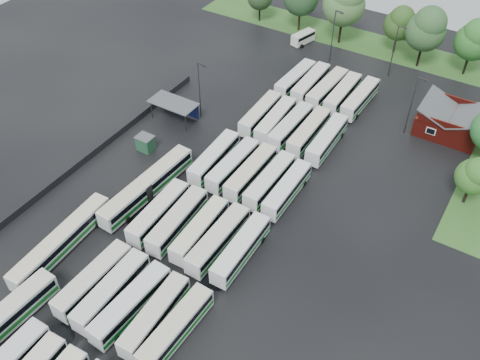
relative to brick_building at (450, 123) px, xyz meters
The scene contains 46 objects.
ground 49.08m from the brick_building, 119.30° to the right, with size 160.00×160.00×0.00m, color black.
brick_building is the anchor object (origin of this frame).
wash_shed 46.14m from the brick_building, 153.27° to the right, with size 8.20×4.20×3.58m.
utility_hut 50.26m from the brick_building, 143.11° to the right, with size 2.70×2.20×2.62m.
grass_strip_north 31.19m from the brick_building, 134.96° to the left, with size 80.00×10.00×0.01m, color #346323.
west_fence 57.83m from the brick_building, 143.04° to the right, with size 0.10×50.00×1.20m, color #2D2D30.
bus_r1c0 61.68m from the brick_building, 117.21° to the right, with size 2.68×11.61×3.22m.
bus_r1c1 60.43m from the brick_building, 114.66° to the right, with size 2.65×11.72×3.25m.
bus_r1c2 59.42m from the brick_building, 111.77° to the right, with size 3.05×11.89×3.28m.
bus_r1c3 57.97m from the brick_building, 108.81° to the right, with size 2.90×11.32×3.12m.
bus_r1c4 57.11m from the brick_building, 105.88° to the right, with size 2.73×11.45×3.17m.
bus_r2c0 50.44m from the brick_building, 124.41° to the right, with size 2.87×11.69×3.23m.
bus_r2c1 48.65m from the brick_building, 121.42° to the right, with size 3.09×11.85×3.27m.
bus_r2c2 46.71m from the brick_building, 117.89° to the right, with size 2.82×11.38×3.14m.
bus_r2c3 45.53m from the brick_building, 114.36° to the right, with size 2.62×11.90×3.31m.
bus_r2c4 44.01m from the brick_building, 110.49° to the right, with size 2.67×11.58×3.21m.
bus_r3c0 39.83m from the brick_building, 135.64° to the right, with size 2.91×11.69×3.23m.
bus_r3c1 37.43m from the brick_building, 132.09° to the right, with size 2.67×11.57×3.21m.
bus_r3c2 35.40m from the brick_building, 128.26° to the right, with size 2.51×11.70×3.26m.
bus_r3c3 33.56m from the brick_building, 123.72° to the right, with size 2.53×11.58×3.22m.
bus_r3c4 32.23m from the brick_building, 118.96° to the right, with size 2.52×11.33×3.15m.
bus_r4c0 31.54m from the brick_building, 153.55° to the right, with size 2.75×11.39×3.15m.
bus_r4c1 28.91m from the brick_building, 150.45° to the right, with size 2.91×11.48×3.17m.
bus_r4c2 26.51m from the brick_building, 146.77° to the right, with size 2.66×11.61×3.22m.
bus_r4c3 23.74m from the brick_building, 143.00° to the right, with size 2.60×11.71×3.25m.
bus_r4c4 21.34m from the brick_building, 136.97° to the right, with size 2.72×11.71×3.25m.
bus_r5c0 28.23m from the brick_building, behind, with size 2.91×11.53×3.18m.
bus_r5c1 25.15m from the brick_building, behind, with size 2.59×11.73×3.26m.
bus_r5c2 21.83m from the brick_building, behind, with size 3.07×11.99×3.31m.
bus_r5c3 18.82m from the brick_building, behind, with size 2.49×11.61×3.23m.
bus_r5c4 15.55m from the brick_building, behind, with size 2.80×11.64×3.22m.
artic_bus_west_b 50.70m from the brick_building, 130.85° to the right, with size 3.34×17.89×3.30m.
artic_bus_west_c 63.64m from the brick_building, 124.59° to the right, with size 3.08×16.88×3.12m.
minibus 37.64m from the brick_building, 156.75° to the left, with size 3.39×5.79×2.38m.
tree_north_2 34.57m from the brick_building, 145.96° to the left, with size 8.59×8.59×14.22m.
tree_north_3 27.43m from the brick_building, 128.52° to the left, with size 6.10×6.10×10.10m.
tree_north_4 22.27m from the brick_building, 120.84° to the left, with size 7.56×7.56×12.52m.
tree_north_5 21.00m from the brick_building, 96.76° to the left, with size 6.97×6.97×11.55m.
tree_east_0 17.36m from the brick_building, 66.05° to the right, with size 5.12×5.10×8.44m.
lamp_post_ne 8.39m from the brick_building, 146.60° to the right, with size 1.66×0.32×10.77m.
lamp_post_nw 42.03m from the brick_building, 154.64° to the right, with size 1.62×0.32×10.54m.
lamp_post_back_w 28.91m from the brick_building, 157.66° to the left, with size 1.66×0.32×10.79m.
lamp_post_back_e 19.21m from the brick_building, 140.78° to the left, with size 1.61×0.31×10.43m.
puddle_0 67.94m from the brick_building, 113.63° to the right, with size 3.80×3.80×0.01m, color black.
puddle_2 50.55m from the brick_building, 127.17° to the right, with size 7.70×7.70×0.01m, color black.
puddle_3 48.55m from the brick_building, 109.84° to the right, with size 4.33×4.33×0.01m, color black.
Camera 1 is at (31.90, -36.55, 54.90)m, focal length 40.00 mm.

